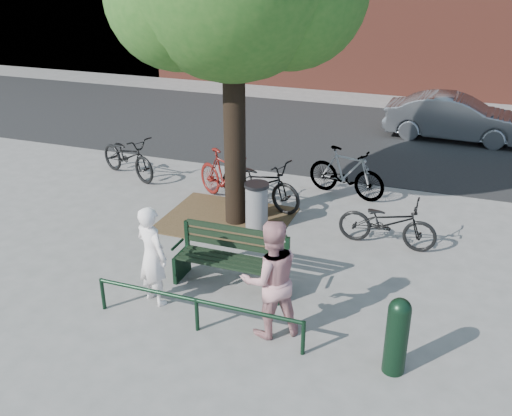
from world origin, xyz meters
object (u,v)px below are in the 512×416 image
at_px(park_bench, 232,257).
at_px(person_left, 152,256).
at_px(bollard, 397,333).
at_px(litter_bin, 257,207).
at_px(person_right, 271,279).
at_px(parked_car, 455,118).
at_px(bicycle_c, 260,183).

height_order(park_bench, person_left, person_left).
distance_m(park_bench, person_left, 1.26).
bearing_deg(park_bench, bollard, -24.39).
height_order(park_bench, litter_bin, park_bench).
bearing_deg(bollard, person_left, 174.21).
xyz_separation_m(person_left, litter_bin, (0.60, 2.76, -0.29)).
bearing_deg(person_right, parked_car, -135.51).
relative_size(park_bench, bollard, 1.67).
bearing_deg(person_left, person_right, -161.51).
relative_size(person_right, bicycle_c, 0.86).
relative_size(bollard, bicycle_c, 0.54).
relative_size(bicycle_c, parked_car, 0.52).
distance_m(person_right, parked_car, 10.27).
xyz_separation_m(bollard, parked_car, (0.22, 10.32, 0.06)).
bearing_deg(parked_car, bicycle_c, 152.45).
bearing_deg(bollard, bicycle_c, 127.95).
distance_m(person_right, litter_bin, 3.17).
distance_m(bollard, litter_bin, 4.29).
height_order(person_right, litter_bin, person_right).
distance_m(person_right, bicycle_c, 4.27).
distance_m(park_bench, person_right, 1.41).
xyz_separation_m(person_right, bicycle_c, (-1.57, 3.95, -0.32)).
relative_size(person_left, bicycle_c, 0.79).
xyz_separation_m(litter_bin, parked_car, (3.16, 7.20, 0.14)).
height_order(bollard, litter_bin, bollard).
bearing_deg(person_left, park_bench, -114.37).
bearing_deg(park_bench, person_right, -45.69).
bearing_deg(parked_car, litter_bin, 158.28).
distance_m(person_left, parked_car, 10.65).
height_order(person_left, parked_car, person_left).
bearing_deg(person_right, bollard, 137.66).
relative_size(park_bench, parked_car, 0.47).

